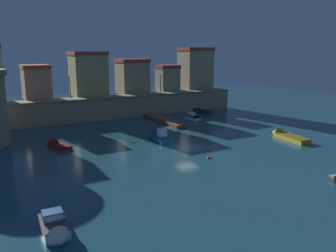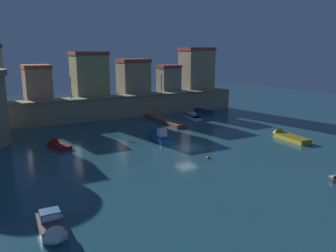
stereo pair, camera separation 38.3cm
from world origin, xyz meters
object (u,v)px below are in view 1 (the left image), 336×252
(quay_lamp_1, at_px, (161,81))
(moored_boat_3, at_px, (191,116))
(moored_boat_1, at_px, (159,136))
(quay_lamp_0, at_px, (70,84))
(moored_boat_2, at_px, (55,228))
(moored_boat_4, at_px, (286,136))
(mooring_buoy_0, at_px, (209,158))
(mooring_buoy_1, at_px, (235,124))
(moored_boat_5, at_px, (198,110))
(moored_boat_0, at_px, (56,145))

(quay_lamp_1, bearing_deg, moored_boat_3, -72.89)
(moored_boat_1, bearing_deg, moored_boat_3, -41.88)
(quay_lamp_0, bearing_deg, moored_boat_2, -105.50)
(moored_boat_4, bearing_deg, mooring_buoy_0, 104.41)
(moored_boat_4, bearing_deg, moored_boat_3, 16.07)
(quay_lamp_0, bearing_deg, mooring_buoy_0, -73.75)
(quay_lamp_0, bearing_deg, quay_lamp_1, 0.00)
(moored_boat_1, xyz_separation_m, mooring_buoy_1, (16.54, 3.29, -0.50))
(moored_boat_1, xyz_separation_m, moored_boat_2, (-18.27, -19.77, 0.02))
(moored_boat_5, bearing_deg, mooring_buoy_1, 169.92)
(moored_boat_3, bearing_deg, moored_boat_4, -164.07)
(moored_boat_3, xyz_separation_m, mooring_buoy_0, (-11.60, -21.93, -0.37))
(quay_lamp_0, xyz_separation_m, quay_lamp_1, (17.87, 0.00, -0.19))
(mooring_buoy_1, bearing_deg, moored_boat_2, -146.48)
(quay_lamp_1, height_order, mooring_buoy_0, quay_lamp_1)
(quay_lamp_1, relative_size, moored_boat_4, 0.50)
(mooring_buoy_1, bearing_deg, moored_boat_4, -91.25)
(moored_boat_5, relative_size, mooring_buoy_0, 14.68)
(mooring_buoy_0, bearing_deg, quay_lamp_0, 106.25)
(moored_boat_3, distance_m, mooring_buoy_1, 8.93)
(moored_boat_3, distance_m, moored_boat_4, 19.86)
(quay_lamp_1, height_order, moored_boat_0, quay_lamp_1)
(moored_boat_3, bearing_deg, moored_boat_2, 140.47)
(quay_lamp_0, height_order, mooring_buoy_1, quay_lamp_0)
(mooring_buoy_0, xyz_separation_m, mooring_buoy_1, (15.52, 13.91, 0.00))
(moored_boat_2, height_order, moored_boat_4, moored_boat_2)
(moored_boat_3, bearing_deg, quay_lamp_0, 74.82)
(quay_lamp_0, distance_m, moored_boat_2, 40.54)
(moored_boat_1, height_order, moored_boat_2, moored_boat_1)
(quay_lamp_0, relative_size, moored_boat_3, 0.74)
(quay_lamp_0, xyz_separation_m, moored_boat_0, (-5.97, -15.71, -6.36))
(moored_boat_5, bearing_deg, quay_lamp_0, 79.62)
(moored_boat_0, bearing_deg, moored_boat_4, -127.13)
(quay_lamp_0, bearing_deg, moored_boat_0, -110.81)
(moored_boat_0, xyz_separation_m, mooring_buoy_1, (30.08, 0.15, -0.26))
(moored_boat_0, xyz_separation_m, moored_boat_3, (26.16, 8.17, 0.11))
(mooring_buoy_0, bearing_deg, quay_lamp_1, 72.52)
(moored_boat_1, bearing_deg, moored_boat_0, 83.27)
(mooring_buoy_0, bearing_deg, moored_boat_1, 95.51)
(quay_lamp_0, relative_size, moored_boat_0, 0.80)
(quay_lamp_0, distance_m, moored_boat_1, 21.21)
(moored_boat_5, height_order, mooring_buoy_1, moored_boat_5)
(moored_boat_1, relative_size, moored_boat_2, 1.45)
(moored_boat_3, xyz_separation_m, mooring_buoy_1, (3.92, -8.02, -0.37))
(quay_lamp_0, relative_size, moored_boat_1, 0.64)
(moored_boat_4, xyz_separation_m, mooring_buoy_0, (-15.26, -2.41, -0.35))
(moored_boat_1, bearing_deg, quay_lamp_1, -22.38)
(moored_boat_3, xyz_separation_m, moored_boat_5, (5.09, 5.16, -0.01))
(moored_boat_0, xyz_separation_m, moored_boat_5, (31.25, 13.33, 0.10))
(moored_boat_5, height_order, mooring_buoy_0, moored_boat_5)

